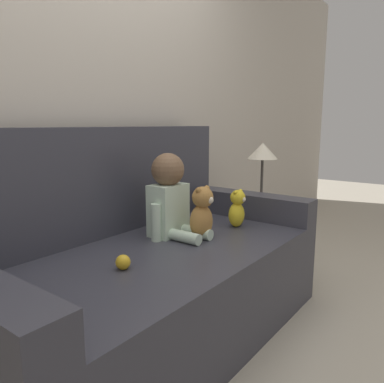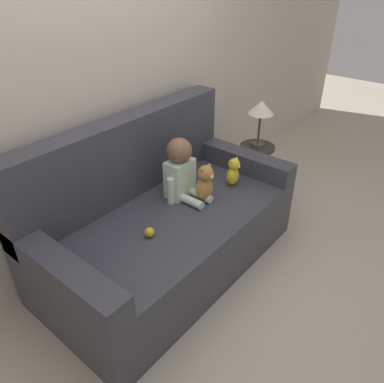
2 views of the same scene
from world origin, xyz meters
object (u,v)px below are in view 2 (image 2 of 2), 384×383
Objects in this scene: teddy_bear_brown at (205,184)px; toy_ball at (149,232)px; couch at (162,223)px; side_table at (259,126)px; person_baby at (181,171)px; plush_toy_side at (233,172)px.

teddy_bear_brown reaches higher than toy_ball.
couch is at bearing 30.36° from toy_ball.
side_table is (1.50, 0.13, 0.20)m from toy_ball.
side_table reaches higher than toy_ball.
couch is 29.24× the size of toy_ball.
person_baby is 7.09× the size of toy_ball.
side_table is at bearing -1.62° from person_baby.
teddy_bear_brown is (0.27, -0.17, 0.27)m from couch.
couch is 0.66m from plush_toy_side.
plush_toy_side is at bearing -2.77° from toy_ball.
person_baby reaches higher than plush_toy_side.
couch is 1.28m from side_table.
teddy_bear_brown is 1.26× the size of plush_toy_side.
person_baby is at bearing -0.43° from couch.
side_table is (0.96, 0.14, 0.10)m from teddy_bear_brown.
plush_toy_side is 0.24× the size of side_table.
side_table is (1.01, -0.03, 0.03)m from person_baby.
teddy_bear_brown is 0.97m from side_table.
teddy_bear_brown is 4.45× the size of toy_ball.
teddy_bear_brown is 0.31m from plush_toy_side.
couch is 0.35m from toy_ball.
couch is 0.40m from person_baby.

